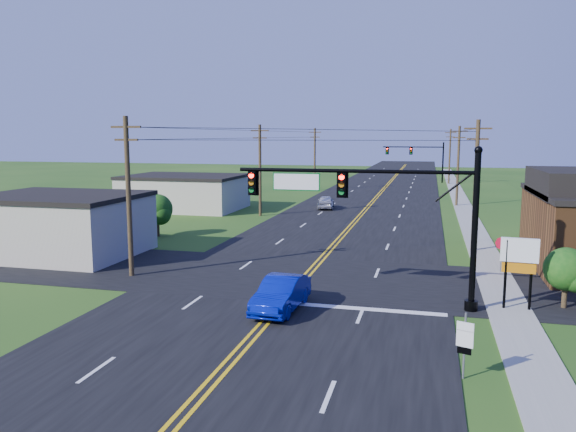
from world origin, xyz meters
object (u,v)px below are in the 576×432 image
(stop_sign, at_px, (502,247))
(signal_mast_far, at_px, (416,156))
(signal_mast_main, at_px, (375,205))
(blue_car, at_px, (281,295))
(route_sign, at_px, (465,341))

(stop_sign, bearing_deg, signal_mast_far, 116.59)
(signal_mast_far, bearing_deg, stop_sign, -84.21)
(signal_mast_main, bearing_deg, blue_car, -152.60)
(signal_mast_main, distance_m, blue_car, 5.98)
(signal_mast_main, xyz_separation_m, signal_mast_far, (0.10, 72.00, -0.20))
(blue_car, bearing_deg, signal_mast_far, 90.37)
(signal_mast_far, height_order, blue_car, signal_mast_far)
(signal_mast_main, xyz_separation_m, route_sign, (3.73, -7.60, -3.44))
(route_sign, bearing_deg, signal_mast_far, 112.20)
(blue_car, bearing_deg, route_sign, -32.38)
(route_sign, bearing_deg, blue_car, 163.71)
(signal_mast_main, distance_m, route_sign, 9.14)
(signal_mast_far, distance_m, blue_car, 74.25)
(blue_car, height_order, stop_sign, stop_sign)
(signal_mast_far, xyz_separation_m, stop_sign, (6.50, -64.13, -3.00))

